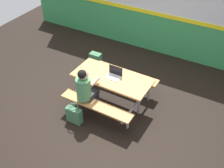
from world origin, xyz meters
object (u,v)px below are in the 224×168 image
picnic_table_main (112,83)px  student_nearer (86,88)px  laptop_silver (114,75)px  backpack_dark (96,61)px  tote_bag_bright (74,115)px

picnic_table_main → student_nearer: bearing=-118.7°
picnic_table_main → laptop_silver: laptop_silver is taller
laptop_silver → backpack_dark: size_ratio=0.74×
student_nearer → laptop_silver: bearing=60.5°
student_nearer → tote_bag_bright: size_ratio=2.81×
picnic_table_main → backpack_dark: 1.52m
laptop_silver → tote_bag_bright: bearing=-115.1°
student_nearer → tote_bag_bright: bearing=-106.8°
student_nearer → backpack_dark: (-0.76, 1.58, -0.49)m
student_nearer → tote_bag_bright: (-0.10, -0.34, -0.51)m
picnic_table_main → student_nearer: student_nearer is taller
student_nearer → laptop_silver: student_nearer is taller
student_nearer → backpack_dark: bearing=115.8°
backpack_dark → tote_bag_bright: bearing=-71.1°
tote_bag_bright → backpack_dark: bearing=108.9°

